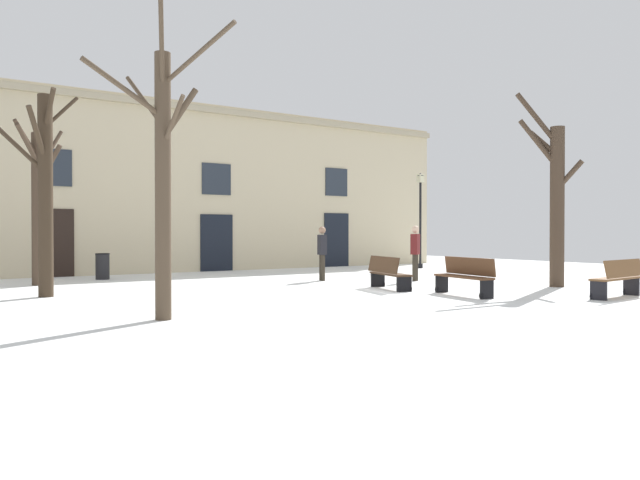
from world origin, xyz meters
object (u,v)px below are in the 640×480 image
object	(u,v)px
tree_foreground	(38,201)
tree_right_of_center	(555,198)
person_near_bench	(322,250)
tree_left_of_center	(163,173)
tree_near_facade	(45,189)
bench_back_to_back_right	(388,273)
streetlamp	(420,210)
bench_back_to_back_left	(465,275)
person_crossing_plaza	(415,250)
litter_bin	(103,266)
bench_near_center_tree	(618,278)

from	to	relation	value
tree_foreground	tree_right_of_center	xyz separation A→B (m)	(12.43, -8.61, 0.08)
tree_foreground	person_near_bench	distance (m)	8.70
tree_left_of_center	person_near_bench	distance (m)	9.27
tree_near_facade	person_near_bench	size ratio (longest dim) A/B	2.86
tree_left_of_center	bench_back_to_back_right	size ratio (longest dim) A/B	3.10
streetlamp	bench_back_to_back_left	bearing A→B (deg)	-127.08
tree_near_facade	bench_back_to_back_right	size ratio (longest dim) A/B	2.79
bench_back_to_back_right	person_near_bench	xyz separation A→B (m)	(0.07, 3.42, 0.53)
tree_foreground	person_crossing_plaza	distance (m)	11.61
tree_foreground	tree_near_facade	size ratio (longest dim) A/B	0.95
tree_left_of_center	streetlamp	distance (m)	17.08
litter_bin	person_near_bench	bearing A→B (deg)	-37.20
tree_near_facade	bench_near_center_tree	xyz separation A→B (m)	(11.47, -7.67, -2.12)
person_near_bench	person_crossing_plaza	xyz separation A→B (m)	(2.47, -1.72, 0.02)
bench_back_to_back_left	person_crossing_plaza	bearing A→B (deg)	161.22
tree_near_facade	tree_right_of_center	distance (m)	13.71
litter_bin	tree_left_of_center	bearing A→B (deg)	-97.12
tree_right_of_center	person_crossing_plaza	world-z (taller)	tree_right_of_center
tree_near_facade	bench_back_to_back_left	bearing A→B (deg)	-31.05
tree_near_facade	streetlamp	distance (m)	16.10
tree_right_of_center	tree_left_of_center	bearing A→B (deg)	-178.79
tree_left_of_center	person_crossing_plaza	xyz separation A→B (m)	(9.59, 3.99, -1.63)
tree_near_facade	bench_near_center_tree	distance (m)	13.96
tree_foreground	bench_back_to_back_left	distance (m)	12.42
bench_near_center_tree	bench_back_to_back_left	size ratio (longest dim) A/B	1.01
streetlamp	bench_back_to_back_left	distance (m)	11.55
tree_left_of_center	litter_bin	distance (m)	10.46
streetlamp	litter_bin	bearing A→B (deg)	175.29
tree_right_of_center	person_near_bench	world-z (taller)	tree_right_of_center
tree_left_of_center	tree_right_of_center	size ratio (longest dim) A/B	0.99
tree_foreground	person_crossing_plaza	world-z (taller)	tree_foreground
bench_back_to_back_right	person_near_bench	distance (m)	3.47
tree_right_of_center	litter_bin	bearing A→B (deg)	136.13
tree_near_facade	bench_near_center_tree	bearing A→B (deg)	-33.79
tree_foreground	bench_near_center_tree	distance (m)	15.95
bench_back_to_back_left	streetlamp	bearing A→B (deg)	150.33
bench_back_to_back_left	person_crossing_plaza	size ratio (longest dim) A/B	1.06
bench_near_center_tree	streetlamp	bearing A→B (deg)	-116.50
tree_right_of_center	litter_bin	distance (m)	14.45
tree_foreground	tree_right_of_center	world-z (taller)	tree_right_of_center
tree_near_facade	person_crossing_plaza	bearing A→B (deg)	-6.91
bench_back_to_back_left	person_near_bench	bearing A→B (deg)	-167.56
bench_near_center_tree	person_near_bench	size ratio (longest dim) A/B	1.09
streetlamp	bench_back_to_back_left	size ratio (longest dim) A/B	2.21
tree_left_of_center	bench_back_to_back_right	distance (m)	7.73
litter_bin	person_near_bench	distance (m)	7.37
tree_near_facade	streetlamp	xyz separation A→B (m)	(15.65, 3.77, -0.06)
streetlamp	tree_left_of_center	bearing A→B (deg)	-147.96
tree_foreground	tree_right_of_center	distance (m)	15.11
person_near_bench	person_crossing_plaza	world-z (taller)	person_crossing_plaza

